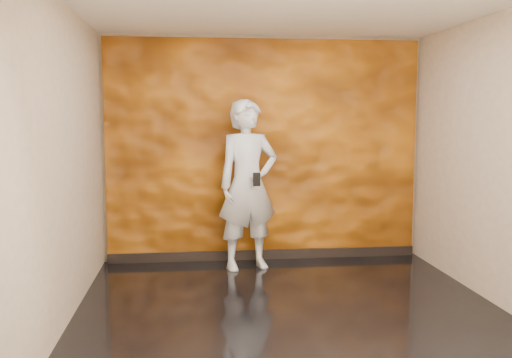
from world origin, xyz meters
name	(u,v)px	position (x,y,z in m)	size (l,w,h in m)	color
room	(291,162)	(0.00, 0.00, 1.40)	(4.02, 4.02, 2.81)	black
feature_wall	(264,151)	(0.00, 1.96, 1.38)	(3.90, 0.06, 2.75)	orange
baseboard	(264,254)	(0.00, 1.92, 0.06)	(3.90, 0.04, 0.12)	black
man	(248,185)	(-0.25, 1.52, 1.00)	(0.73, 0.48, 2.01)	#ACB3BD
phone	(257,179)	(-0.18, 1.25, 1.10)	(0.08, 0.02, 0.16)	black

